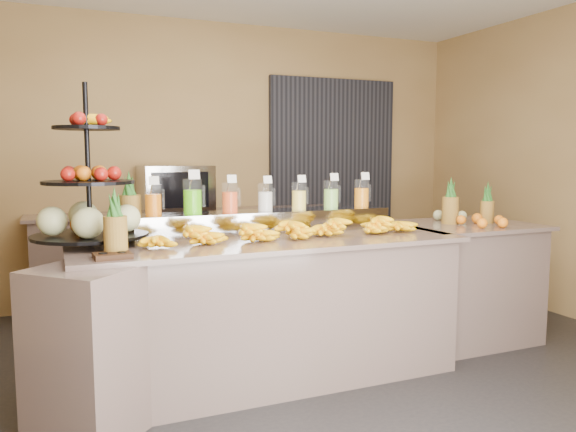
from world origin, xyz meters
TOP-DOWN VIEW (x-y plane):
  - ground at (0.00, 0.00)m, footprint 6.00×6.00m
  - room_envelope at (0.19, 0.79)m, footprint 6.04×5.02m
  - buffet_counter at (-0.12, 0.26)m, footprint 2.75×1.25m
  - right_counter at (1.70, 0.40)m, footprint 1.08×0.88m
  - back_ledge at (0.00, 2.25)m, footprint 3.10×0.55m
  - pitcher_tray at (0.09, 0.58)m, footprint 1.85×0.30m
  - juice_pitcher_orange_a at (-0.69, 0.58)m, footprint 0.11×0.11m
  - juice_pitcher_green at (-0.43, 0.58)m, footprint 0.13×0.13m
  - juice_pitcher_orange_b at (-0.17, 0.58)m, footprint 0.11×0.11m
  - juice_pitcher_milk at (0.09, 0.58)m, footprint 0.11×0.11m
  - juice_pitcher_lemon at (0.35, 0.58)m, footprint 0.11×0.11m
  - juice_pitcher_lime at (0.61, 0.58)m, footprint 0.11×0.12m
  - juice_pitcher_orange_c at (0.87, 0.58)m, footprint 0.11×0.12m
  - banana_heap at (0.14, 0.24)m, footprint 1.92×0.17m
  - fruit_stand at (-1.04, 0.47)m, footprint 0.81×0.81m
  - condiment_caddy at (-1.01, -0.07)m, footprint 0.20×0.16m
  - pineapple_left_a at (-0.99, 0.02)m, footprint 0.13×0.13m
  - pineapple_left_b at (-0.82, 0.70)m, footprint 0.15×0.15m
  - right_fruit_pile at (1.73, 0.32)m, footprint 0.40×0.38m
  - oven_warmer at (-0.20, 2.25)m, footprint 0.68×0.50m

SIDE VIEW (x-z plane):
  - ground at x=0.00m, z-range 0.00..0.00m
  - buffet_counter at x=-0.12m, z-range 0.00..0.93m
  - back_ledge at x=0.00m, z-range 0.00..0.93m
  - right_counter at x=1.70m, z-range 0.00..0.93m
  - condiment_caddy at x=-1.01m, z-range 0.93..0.96m
  - right_fruit_pile at x=1.73m, z-range 0.89..1.10m
  - banana_heap at x=0.14m, z-range 0.92..1.08m
  - pitcher_tray at x=0.09m, z-range 0.93..1.08m
  - pineapple_left_a at x=-0.99m, z-range 0.88..1.25m
  - pineapple_left_b at x=-0.82m, z-range 0.88..1.32m
  - oven_warmer at x=-0.20m, z-range 0.93..1.37m
  - juice_pitcher_milk at x=0.09m, z-range 1.04..1.29m
  - juice_pitcher_lemon at x=0.35m, z-range 1.04..1.30m
  - juice_pitcher_orange_a at x=-0.69m, z-range 1.04..1.30m
  - juice_pitcher_orange_b at x=-0.17m, z-range 1.04..1.30m
  - juice_pitcher_lime at x=0.61m, z-range 1.04..1.30m
  - juice_pitcher_orange_c at x=0.87m, z-range 1.04..1.31m
  - fruit_stand at x=-1.04m, z-range 0.69..1.66m
  - juice_pitcher_green at x=-0.43m, z-range 1.03..1.34m
  - room_envelope at x=0.19m, z-range 0.47..3.29m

